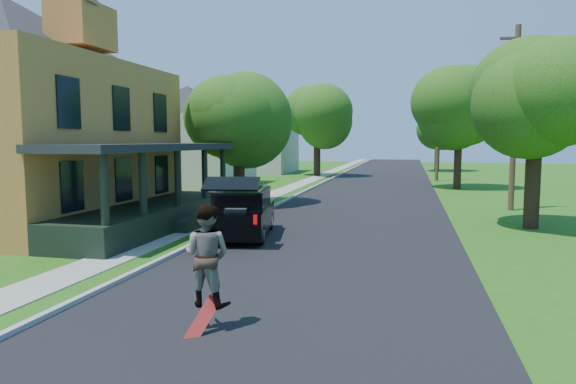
% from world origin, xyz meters
% --- Properties ---
extents(ground, '(140.00, 140.00, 0.00)m').
position_xyz_m(ground, '(0.00, 0.00, 0.00)').
color(ground, '#245D12').
rests_on(ground, ground).
extents(street, '(8.00, 120.00, 0.02)m').
position_xyz_m(street, '(0.00, 20.00, 0.00)').
color(street, black).
rests_on(street, ground).
extents(curb, '(0.15, 120.00, 0.12)m').
position_xyz_m(curb, '(-4.05, 20.00, 0.00)').
color(curb, '#A0A09B').
rests_on(curb, ground).
extents(sidewalk, '(1.30, 120.00, 0.03)m').
position_xyz_m(sidewalk, '(-5.60, 20.00, 0.00)').
color(sidewalk, gray).
rests_on(sidewalk, ground).
extents(front_walk, '(6.50, 1.20, 0.03)m').
position_xyz_m(front_walk, '(-9.50, 6.00, 0.00)').
color(front_walk, gray).
rests_on(front_walk, ground).
extents(main_house, '(15.56, 15.56, 10.10)m').
position_xyz_m(main_house, '(-12.80, 5.99, 4.92)').
color(main_house, '#CA843B').
rests_on(main_house, ground).
extents(neighbor_house_mid, '(12.78, 12.78, 8.30)m').
position_xyz_m(neighbor_house_mid, '(-13.50, 24.00, 4.19)').
color(neighbor_house_mid, beige).
rests_on(neighbor_house_mid, ground).
extents(neighbor_house_far, '(12.78, 12.78, 8.30)m').
position_xyz_m(neighbor_house_far, '(-13.50, 40.00, 4.19)').
color(neighbor_house_far, beige).
rests_on(neighbor_house_far, ground).
extents(black_suv, '(2.47, 4.83, 2.15)m').
position_xyz_m(black_suv, '(-3.11, 5.22, 0.82)').
color(black_suv, black).
rests_on(black_suv, ground).
extents(skateboarder, '(0.92, 0.75, 1.76)m').
position_xyz_m(skateboarder, '(-1.00, -3.00, 1.28)').
color(skateboarder, black).
rests_on(skateboarder, ground).
extents(skateboard, '(0.49, 0.59, 0.77)m').
position_xyz_m(skateboard, '(-0.96, -3.34, 0.22)').
color(skateboard, '#B1150F').
rests_on(skateboard, ground).
extents(tree_left_mid, '(4.95, 4.74, 7.53)m').
position_xyz_m(tree_left_mid, '(-6.04, 13.47, 4.95)').
color(tree_left_mid, black).
rests_on(tree_left_mid, ground).
extents(tree_left_far, '(6.51, 6.57, 9.05)m').
position_xyz_m(tree_left_far, '(-6.04, 35.77, 5.93)').
color(tree_left_far, black).
rests_on(tree_left_far, ground).
extents(tree_right_near, '(5.05, 4.97, 7.75)m').
position_xyz_m(tree_right_near, '(6.73, 9.34, 5.21)').
color(tree_right_near, black).
rests_on(tree_right_near, ground).
extents(tree_right_mid, '(6.35, 6.19, 8.63)m').
position_xyz_m(tree_right_mid, '(5.46, 25.24, 5.64)').
color(tree_right_mid, black).
rests_on(tree_right_mid, ground).
extents(tree_right_far, '(5.49, 5.24, 7.37)m').
position_xyz_m(tree_right_far, '(5.15, 46.03, 4.74)').
color(tree_right_far, black).
rests_on(tree_right_far, ground).
extents(utility_pole_near, '(1.60, 0.46, 8.45)m').
position_xyz_m(utility_pole_near, '(6.99, 14.46, 4.37)').
color(utility_pole_near, '#4F3524').
rests_on(utility_pole_near, ground).
extents(utility_pole_far, '(1.66, 0.68, 8.93)m').
position_xyz_m(utility_pole_far, '(4.50, 32.22, 4.62)').
color(utility_pole_far, '#4F3524').
rests_on(utility_pole_far, ground).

